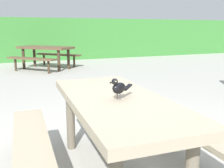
# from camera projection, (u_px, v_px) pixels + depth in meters

# --- Properties ---
(ground_plane) EXTENTS (60.00, 60.00, 0.00)m
(ground_plane) POSITION_uv_depth(u_px,v_px,m) (128.00, 168.00, 2.47)
(ground_plane) COLOR #A3A099
(hedge_wall) EXTENTS (28.00, 2.05, 1.74)m
(hedge_wall) POSITION_uv_depth(u_px,v_px,m) (28.00, 39.00, 11.20)
(hedge_wall) COLOR #387A33
(hedge_wall) RESTS_ON ground
(picnic_table_foreground) EXTENTS (1.76, 1.84, 0.74)m
(picnic_table_foreground) POSITION_uv_depth(u_px,v_px,m) (116.00, 118.00, 2.22)
(picnic_table_foreground) COLOR gray
(picnic_table_foreground) RESTS_ON ground
(bird_grackle) EXTENTS (0.26, 0.17, 0.18)m
(bird_grackle) POSITION_uv_depth(u_px,v_px,m) (118.00, 87.00, 2.07)
(bird_grackle) COLOR black
(bird_grackle) RESTS_ON picnic_table_foreground
(picnic_table_mid_right) EXTENTS (2.40, 2.40, 0.74)m
(picnic_table_mid_right) POSITION_uv_depth(u_px,v_px,m) (46.00, 52.00, 8.47)
(picnic_table_mid_right) COLOR brown
(picnic_table_mid_right) RESTS_ON ground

